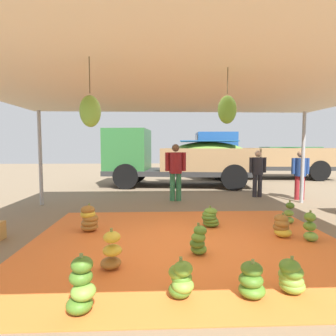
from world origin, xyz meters
TOP-DOWN VIEW (x-y plane):
  - ground_plane at (0.00, 3.00)m, footprint 40.00×40.00m
  - tarp_orange at (0.00, 0.00)m, footprint 5.43×4.54m
  - tent_canopy at (-0.00, -0.10)m, footprint 8.00×7.00m
  - banana_bunch_0 at (-1.12, -1.00)m, footprint 0.32×0.32m
  - banana_bunch_1 at (-1.26, -1.97)m, footprint 0.38×0.37m
  - banana_bunch_2 at (0.53, -1.77)m, footprint 0.38×0.37m
  - banana_bunch_3 at (1.01, -1.70)m, footprint 0.38×0.38m
  - banana_bunch_4 at (0.13, -0.56)m, footprint 0.33×0.33m
  - banana_bunch_5 at (2.35, 1.09)m, footprint 0.25×0.25m
  - banana_bunch_6 at (-0.24, -1.74)m, footprint 0.34×0.36m
  - banana_bunch_7 at (0.60, 0.92)m, footprint 0.47×0.45m
  - banana_bunch_8 at (-1.83, 0.71)m, footprint 0.47×0.47m
  - banana_bunch_9 at (1.80, 0.24)m, footprint 0.43×0.44m
  - banana_bunch_10 at (2.19, -0.01)m, footprint 0.33×0.37m
  - cargo_truck_main at (0.29, 6.99)m, footprint 6.38×2.91m
  - cargo_truck_far at (4.73, 9.68)m, footprint 7.18×2.82m
  - worker_0 at (2.82, 4.28)m, footprint 0.56×0.34m
  - worker_1 at (3.98, 3.77)m, footprint 0.56×0.34m
  - worker_2 at (0.07, 3.75)m, footprint 0.64×0.39m

SIDE VIEW (x-z plane):
  - ground_plane at x=0.00m, z-range 0.00..0.00m
  - tarp_orange at x=0.00m, z-range 0.00..0.01m
  - banana_bunch_2 at x=0.53m, z-range -0.02..0.40m
  - banana_bunch_7 at x=0.60m, z-range -0.03..0.41m
  - banana_bunch_3 at x=1.01m, z-range -0.02..0.41m
  - banana_bunch_9 at x=1.80m, z-range -0.02..0.42m
  - banana_bunch_6 at x=-0.24m, z-range -0.02..0.43m
  - banana_bunch_5 at x=2.35m, z-range -0.03..0.47m
  - banana_bunch_4 at x=0.13m, z-range -0.03..0.47m
  - banana_bunch_10 at x=2.19m, z-range -0.03..0.51m
  - banana_bunch_0 at x=-1.12m, z-range -0.03..0.53m
  - banana_bunch_8 at x=-1.83m, z-range -0.02..0.52m
  - banana_bunch_1 at x=-1.26m, z-range -0.03..0.57m
  - worker_1 at x=3.98m, z-range 0.13..1.66m
  - worker_0 at x=2.82m, z-range 0.13..1.66m
  - worker_2 at x=0.07m, z-range 0.15..1.89m
  - cargo_truck_far at x=4.73m, z-range -0.02..2.38m
  - cargo_truck_main at x=0.29m, z-range 0.02..2.42m
  - tent_canopy at x=0.00m, z-range 1.29..4.02m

